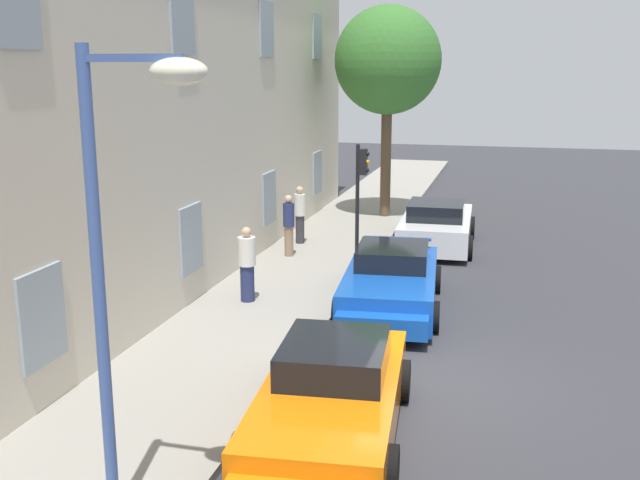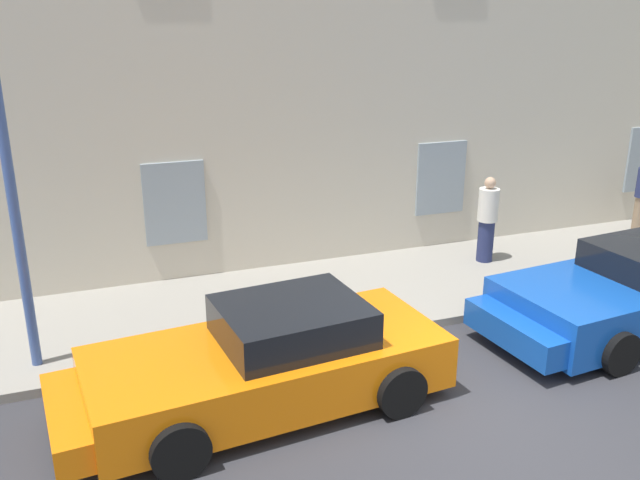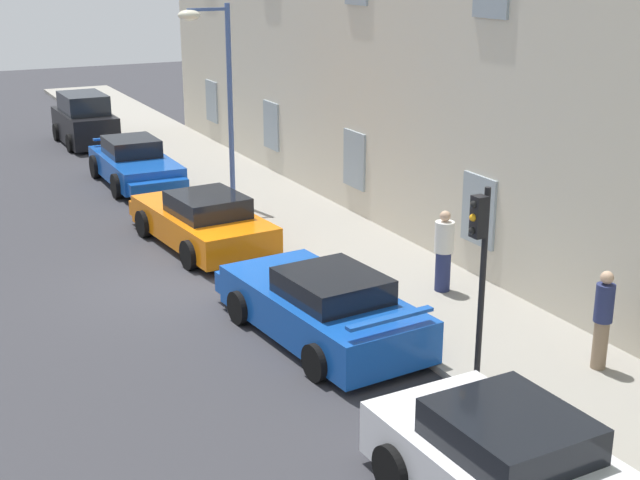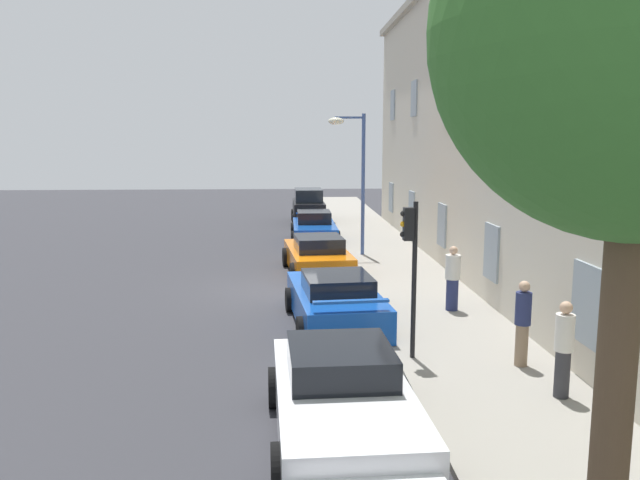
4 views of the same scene
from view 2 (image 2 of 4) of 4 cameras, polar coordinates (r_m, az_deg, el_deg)
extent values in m
plane|color=#333338|center=(9.00, 12.91, -14.76)|extent=(80.00, 80.00, 0.00)
cube|color=gray|center=(12.20, 2.35, -4.54)|extent=(60.00, 3.26, 0.14)
cube|color=#8C99A3|center=(12.47, -12.08, 3.04)|extent=(1.10, 0.06, 1.50)
cube|color=#8C99A3|center=(14.24, 10.10, 5.13)|extent=(1.10, 0.06, 1.50)
cube|color=orange|center=(8.93, -4.38, -10.61)|extent=(4.70, 2.30, 0.69)
cube|color=black|center=(8.77, -2.39, -6.83)|extent=(1.95, 1.68, 0.48)
cube|color=orange|center=(8.58, -17.29, -13.50)|extent=(1.51, 1.87, 0.38)
cylinder|color=black|center=(7.92, -11.69, -16.87)|extent=(0.70, 0.30, 0.68)
cylinder|color=black|center=(9.52, -14.57, -10.53)|extent=(0.70, 0.30, 0.68)
cylinder|color=black|center=(8.83, 6.74, -12.47)|extent=(0.70, 0.30, 0.68)
cylinder|color=black|center=(10.29, 1.09, -7.53)|extent=(0.70, 0.30, 0.68)
cube|color=#144CB2|center=(12.04, 24.88, -4.32)|extent=(4.68, 2.35, 0.76)
cube|color=#144CB2|center=(10.69, 17.83, -6.84)|extent=(1.51, 1.91, 0.42)
cylinder|color=black|center=(10.55, 23.76, -8.64)|extent=(0.67, 0.30, 0.65)
cylinder|color=black|center=(11.76, 16.68, -4.95)|extent=(0.67, 0.30, 0.65)
cylinder|color=#3F5999|center=(9.66, -24.62, 4.76)|extent=(0.14, 0.14, 5.40)
cylinder|color=navy|center=(13.83, 13.71, -0.05)|extent=(0.44, 0.44, 0.83)
cylinder|color=silver|center=(13.61, 13.95, 2.88)|extent=(0.55, 0.55, 0.64)
sphere|color=tan|center=(13.50, 14.09, 4.68)|extent=(0.22, 0.22, 0.22)
cylinder|color=#8C7259|center=(16.66, 25.19, 1.90)|extent=(0.35, 0.35, 0.84)
camera|label=1|loc=(9.25, -78.24, 6.59)|focal=41.92mm
camera|label=3|loc=(21.64, 69.93, 11.76)|focal=49.50mm
camera|label=4|loc=(24.37, 55.62, 10.14)|focal=35.65mm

